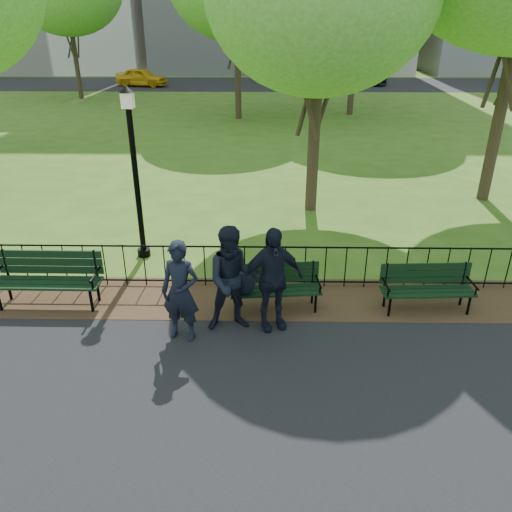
{
  "coord_description": "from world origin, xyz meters",
  "views": [
    {
      "loc": [
        0.58,
        -6.83,
        4.95
      ],
      "look_at": [
        0.43,
        1.5,
        0.93
      ],
      "focal_mm": 35.0,
      "sensor_mm": 36.0,
      "label": 1
    }
  ],
  "objects_px": {
    "lamppost": "(135,170)",
    "person_mid": "(233,280)",
    "park_bench_right_a": "(427,283)",
    "person_right": "(272,279)",
    "sedan_dark": "(353,74)",
    "person_left": "(180,292)",
    "sedan_silver": "(290,75)",
    "park_bench_left_a": "(48,273)",
    "park_bench_main": "(261,282)",
    "taxi": "(142,77)"
  },
  "relations": [
    {
      "from": "park_bench_right_a",
      "to": "sedan_dark",
      "type": "height_order",
      "value": "sedan_dark"
    },
    {
      "from": "park_bench_left_a",
      "to": "person_left",
      "type": "height_order",
      "value": "person_left"
    },
    {
      "from": "park_bench_left_a",
      "to": "person_right",
      "type": "xyz_separation_m",
      "value": [
        4.15,
        -0.73,
        0.31
      ]
    },
    {
      "from": "park_bench_main",
      "to": "sedan_silver",
      "type": "relative_size",
      "value": 0.39
    },
    {
      "from": "park_bench_main",
      "to": "lamppost",
      "type": "xyz_separation_m",
      "value": [
        -2.68,
        2.3,
        1.43
      ]
    },
    {
      "from": "lamppost",
      "to": "sedan_silver",
      "type": "distance_m",
      "value": 31.84
    },
    {
      "from": "park_bench_main",
      "to": "sedan_silver",
      "type": "distance_m",
      "value": 33.83
    },
    {
      "from": "lamppost",
      "to": "person_mid",
      "type": "bearing_deg",
      "value": -52.22
    },
    {
      "from": "park_bench_main",
      "to": "person_mid",
      "type": "bearing_deg",
      "value": -134.75
    },
    {
      "from": "person_left",
      "to": "sedan_silver",
      "type": "height_order",
      "value": "person_left"
    },
    {
      "from": "person_mid",
      "to": "person_right",
      "type": "distance_m",
      "value": 0.65
    },
    {
      "from": "park_bench_left_a",
      "to": "sedan_dark",
      "type": "bearing_deg",
      "value": 72.26
    },
    {
      "from": "person_right",
      "to": "sedan_silver",
      "type": "relative_size",
      "value": 0.43
    },
    {
      "from": "park_bench_right_a",
      "to": "taxi",
      "type": "height_order",
      "value": "taxi"
    },
    {
      "from": "park_bench_right_a",
      "to": "person_mid",
      "type": "height_order",
      "value": "person_mid"
    },
    {
      "from": "person_left",
      "to": "person_mid",
      "type": "bearing_deg",
      "value": 33.59
    },
    {
      "from": "park_bench_right_a",
      "to": "person_right",
      "type": "bearing_deg",
      "value": -170.14
    },
    {
      "from": "park_bench_main",
      "to": "sedan_dark",
      "type": "distance_m",
      "value": 34.26
    },
    {
      "from": "park_bench_left_a",
      "to": "sedan_dark",
      "type": "xyz_separation_m",
      "value": [
        10.86,
        33.35,
        0.15
      ]
    },
    {
      "from": "park_bench_left_a",
      "to": "lamppost",
      "type": "bearing_deg",
      "value": 59.04
    },
    {
      "from": "person_mid",
      "to": "person_right",
      "type": "relative_size",
      "value": 1.01
    },
    {
      "from": "sedan_silver",
      "to": "person_mid",
      "type": "bearing_deg",
      "value": -169.45
    },
    {
      "from": "park_bench_left_a",
      "to": "person_left",
      "type": "relative_size",
      "value": 1.12
    },
    {
      "from": "person_mid",
      "to": "sedan_silver",
      "type": "distance_m",
      "value": 34.42
    },
    {
      "from": "park_bench_main",
      "to": "person_right",
      "type": "bearing_deg",
      "value": -75.42
    },
    {
      "from": "person_mid",
      "to": "person_right",
      "type": "height_order",
      "value": "person_mid"
    },
    {
      "from": "taxi",
      "to": "person_right",
      "type": "bearing_deg",
      "value": -149.86
    },
    {
      "from": "person_right",
      "to": "taxi",
      "type": "xyz_separation_m",
      "value": [
        -9.64,
        32.86,
        -0.27
      ]
    },
    {
      "from": "park_bench_main",
      "to": "person_mid",
      "type": "relative_size",
      "value": 0.9
    },
    {
      "from": "park_bench_right_a",
      "to": "sedan_silver",
      "type": "distance_m",
      "value": 33.65
    },
    {
      "from": "park_bench_right_a",
      "to": "taxi",
      "type": "distance_m",
      "value": 34.54
    },
    {
      "from": "person_right",
      "to": "sedan_silver",
      "type": "bearing_deg",
      "value": 68.87
    },
    {
      "from": "person_left",
      "to": "person_right",
      "type": "distance_m",
      "value": 1.54
    },
    {
      "from": "person_mid",
      "to": "taxi",
      "type": "distance_m",
      "value": 34.11
    },
    {
      "from": "park_bench_main",
      "to": "person_right",
      "type": "relative_size",
      "value": 0.91
    },
    {
      "from": "lamppost",
      "to": "person_left",
      "type": "relative_size",
      "value": 2.1
    },
    {
      "from": "person_mid",
      "to": "person_right",
      "type": "xyz_separation_m",
      "value": [
        0.65,
        0.04,
        -0.01
      ]
    },
    {
      "from": "sedan_silver",
      "to": "sedan_dark",
      "type": "relative_size",
      "value": 0.8
    },
    {
      "from": "lamppost",
      "to": "person_left",
      "type": "height_order",
      "value": "lamppost"
    },
    {
      "from": "park_bench_main",
      "to": "person_mid",
      "type": "xyz_separation_m",
      "value": [
        -0.46,
        -0.56,
        0.36
      ]
    },
    {
      "from": "person_mid",
      "to": "sedan_silver",
      "type": "bearing_deg",
      "value": 77.45
    },
    {
      "from": "lamppost",
      "to": "sedan_silver",
      "type": "relative_size",
      "value": 0.86
    },
    {
      "from": "person_right",
      "to": "park_bench_right_a",
      "type": "bearing_deg",
      "value": -5.21
    },
    {
      "from": "park_bench_right_a",
      "to": "person_mid",
      "type": "xyz_separation_m",
      "value": [
        -3.5,
        -0.7,
        0.41
      ]
    },
    {
      "from": "lamppost",
      "to": "person_left",
      "type": "bearing_deg",
      "value": -66.55
    },
    {
      "from": "lamppost",
      "to": "sedan_dark",
      "type": "distance_m",
      "value": 32.71
    },
    {
      "from": "sedan_silver",
      "to": "lamppost",
      "type": "bearing_deg",
      "value": -173.81
    },
    {
      "from": "park_bench_left_a",
      "to": "person_left",
      "type": "distance_m",
      "value": 2.88
    },
    {
      "from": "park_bench_main",
      "to": "sedan_silver",
      "type": "xyz_separation_m",
      "value": [
        2.02,
        33.77,
        0.13
      ]
    },
    {
      "from": "person_right",
      "to": "sedan_dark",
      "type": "xyz_separation_m",
      "value": [
        6.71,
        34.07,
        -0.15
      ]
    }
  ]
}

